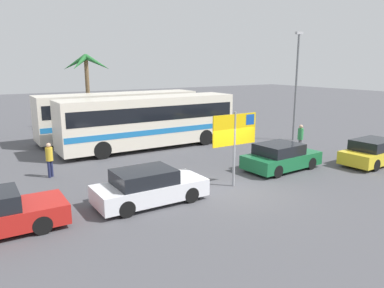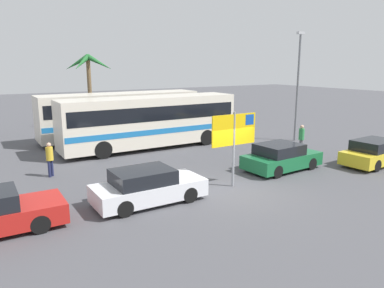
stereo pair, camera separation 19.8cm
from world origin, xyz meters
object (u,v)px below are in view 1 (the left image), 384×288
object	(u,v)px
car_green	(281,157)
pedestrian_near_sign	(300,136)
car_yellow	(374,152)
pedestrian_by_bus	(49,157)
bus_front_coach	(149,120)
ferry_sign	(235,133)
bus_rear_coach	(119,113)
car_white	(149,187)

from	to	relation	value
car_green	pedestrian_near_sign	world-z (taller)	pedestrian_near_sign
car_yellow	pedestrian_by_bus	bearing A→B (deg)	152.20
car_yellow	pedestrian_near_sign	world-z (taller)	pedestrian_near_sign
bus_front_coach	car_green	size ratio (longest dim) A/B	2.71
bus_front_coach	pedestrian_by_bus	bearing A→B (deg)	-154.87
ferry_sign	pedestrian_by_bus	world-z (taller)	ferry_sign
pedestrian_by_bus	car_yellow	bearing A→B (deg)	24.47
bus_front_coach	car_green	bearing A→B (deg)	-66.61
bus_rear_coach	car_yellow	size ratio (longest dim) A/B	2.54
bus_front_coach	car_green	world-z (taller)	bus_front_coach
car_white	pedestrian_near_sign	distance (m)	11.21
car_yellow	pedestrian_by_bus	world-z (taller)	pedestrian_by_bus
ferry_sign	car_yellow	world-z (taller)	ferry_sign
car_white	pedestrian_by_bus	world-z (taller)	pedestrian_by_bus
ferry_sign	pedestrian_near_sign	size ratio (longest dim) A/B	1.89
car_white	pedestrian_by_bus	size ratio (longest dim) A/B	2.59
bus_rear_coach	car_green	bearing A→B (deg)	-71.56
car_white	car_yellow	bearing A→B (deg)	-5.81
pedestrian_near_sign	bus_front_coach	bearing A→B (deg)	-156.88
car_yellow	pedestrian_by_bus	xyz separation A→B (m)	(-14.81, 6.55, 0.31)
car_green	pedestrian_by_bus	bearing A→B (deg)	151.13
bus_rear_coach	car_white	bearing A→B (deg)	-106.47
ferry_sign	car_yellow	xyz separation A→B (m)	(8.41, -1.06, -1.69)
car_yellow	pedestrian_near_sign	size ratio (longest dim) A/B	2.55
bus_front_coach	pedestrian_by_bus	size ratio (longest dim) A/B	6.81
ferry_sign	pedestrian_near_sign	distance (m)	7.55
bus_front_coach	ferry_sign	size ratio (longest dim) A/B	3.43
car_white	bus_rear_coach	bearing A→B (deg)	73.21
car_yellow	car_green	bearing A→B (deg)	155.73
bus_front_coach	bus_rear_coach	size ratio (longest dim) A/B	1.00
pedestrian_by_bus	car_green	bearing A→B (deg)	22.79
ferry_sign	car_white	size ratio (longest dim) A/B	0.77
ferry_sign	pedestrian_by_bus	xyz separation A→B (m)	(-6.41, 5.49, -1.38)
car_green	pedestrian_by_bus	distance (m)	10.98
car_green	car_white	bearing A→B (deg)	-178.51
bus_front_coach	ferry_sign	bearing A→B (deg)	-90.85
bus_front_coach	pedestrian_by_bus	world-z (taller)	bus_front_coach
bus_front_coach	car_white	size ratio (longest dim) A/B	2.63
pedestrian_near_sign	bus_rear_coach	bearing A→B (deg)	-168.91
bus_rear_coach	ferry_sign	size ratio (longest dim) A/B	3.43
car_white	ferry_sign	bearing A→B (deg)	-2.16
car_white	bus_front_coach	bearing A→B (deg)	63.81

